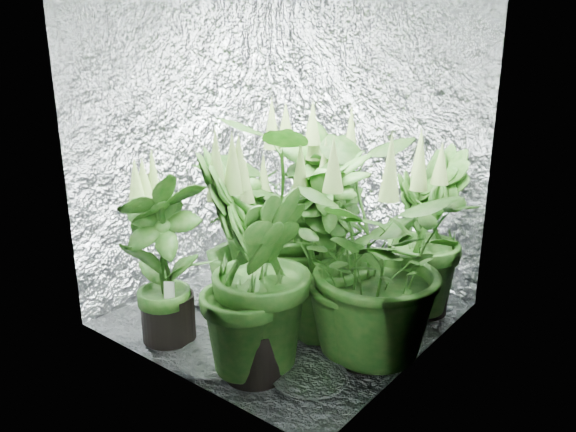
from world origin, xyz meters
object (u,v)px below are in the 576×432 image
(plant_a, at_px, (290,214))
(plant_c, at_px, (426,235))
(plant_f, at_px, (164,259))
(circulation_fan, at_px, (401,307))
(plant_e, at_px, (367,259))
(plant_d, at_px, (246,244))
(plant_g, at_px, (253,270))
(plant_h, at_px, (325,249))
(plant_b, at_px, (323,213))

(plant_a, xyz_separation_m, plant_c, (0.61, 0.44, -0.11))
(plant_f, xyz_separation_m, circulation_fan, (0.92, 0.81, -0.30))
(circulation_fan, bearing_deg, plant_e, -67.50)
(plant_c, bearing_deg, plant_d, -140.87)
(plant_a, distance_m, plant_f, 0.74)
(plant_c, height_order, plant_g, plant_g)
(plant_h, bearing_deg, plant_a, 158.49)
(plant_e, distance_m, plant_g, 0.54)
(plant_d, height_order, plant_g, plant_g)
(plant_h, bearing_deg, plant_e, -15.15)
(plant_d, bearing_deg, plant_a, 48.32)
(plant_f, distance_m, plant_h, 0.81)
(plant_g, height_order, circulation_fan, plant_g)
(plant_d, height_order, circulation_fan, plant_d)
(plant_e, bearing_deg, plant_a, 161.42)
(plant_a, height_order, plant_g, plant_a)
(plant_g, bearing_deg, plant_b, 105.81)
(plant_b, xyz_separation_m, plant_d, (-0.21, -0.44, -0.11))
(plant_a, height_order, plant_b, plant_a)
(plant_d, xyz_separation_m, plant_h, (0.50, 0.06, 0.07))
(circulation_fan, bearing_deg, plant_b, -166.18)
(plant_g, bearing_deg, plant_e, 52.97)
(plant_b, distance_m, plant_g, 0.93)
(plant_h, xyz_separation_m, circulation_fan, (0.31, 0.27, -0.34))
(plant_d, bearing_deg, plant_b, 64.74)
(plant_b, distance_m, plant_d, 0.50)
(plant_d, bearing_deg, plant_c, 39.13)
(plant_g, bearing_deg, plant_d, 135.68)
(plant_e, height_order, circulation_fan, plant_e)
(plant_f, relative_size, circulation_fan, 2.82)
(plant_b, bearing_deg, plant_c, 18.31)
(plant_b, height_order, plant_h, plant_b)
(plant_d, distance_m, plant_e, 0.80)
(plant_e, xyz_separation_m, plant_g, (-0.33, -0.43, 0.00))
(plant_b, relative_size, plant_h, 1.09)
(plant_h, bearing_deg, circulation_fan, 41.80)
(plant_c, xyz_separation_m, plant_g, (-0.31, -1.08, 0.07))
(plant_f, xyz_separation_m, plant_g, (0.58, 0.03, 0.08))
(plant_d, bearing_deg, plant_g, -44.32)
(plant_c, bearing_deg, plant_h, -115.95)
(plant_b, distance_m, plant_e, 0.74)
(plant_c, bearing_deg, circulation_fan, -85.11)
(plant_b, bearing_deg, plant_a, -99.42)
(plant_a, bearing_deg, plant_c, 36.08)
(plant_b, relative_size, circulation_fan, 3.26)
(plant_f, relative_size, plant_h, 0.94)
(plant_a, distance_m, plant_d, 0.30)
(plant_c, bearing_deg, plant_f, -128.73)
(plant_f, distance_m, circulation_fan, 1.26)
(plant_b, height_order, plant_f, plant_b)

